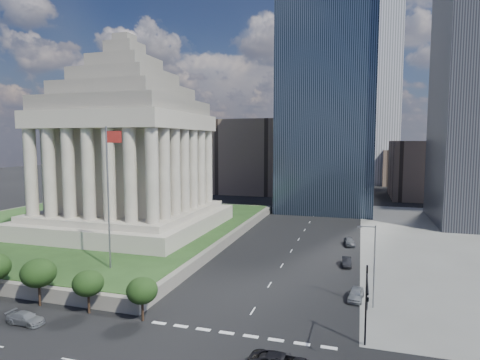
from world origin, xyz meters
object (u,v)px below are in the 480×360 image
at_px(flagpole, 109,190).
at_px(parked_sedan_mid, 347,262).
at_px(traffic_signal_ne, 367,300).
at_px(street_lamp_north, 373,261).
at_px(parked_sedan_far, 349,242).
at_px(parked_sedan_near, 356,294).
at_px(suv_grey, 26,318).
at_px(war_memorial, 127,133).

distance_m(flagpole, parked_sedan_mid, 38.00).
xyz_separation_m(traffic_signal_ne, street_lamp_north, (0.83, 11.30, 0.41)).
height_order(street_lamp_north, parked_sedan_far, street_lamp_north).
xyz_separation_m(flagpole, parked_sedan_near, (33.33, 2.97, -12.38)).
height_order(suv_grey, parked_sedan_mid, parked_sedan_mid).
xyz_separation_m(war_memorial, traffic_signal_ne, (46.50, -34.30, -16.15)).
xyz_separation_m(war_memorial, parked_sedan_mid, (43.93, -7.24, -20.73)).
xyz_separation_m(flagpole, street_lamp_north, (35.16, 1.00, -7.45)).
relative_size(parked_sedan_near, parked_sedan_mid, 1.07).
distance_m(street_lamp_north, parked_sedan_mid, 16.88).
height_order(war_memorial, traffic_signal_ne, war_memorial).
xyz_separation_m(war_memorial, street_lamp_north, (47.33, -23.00, -15.74)).
bearing_deg(traffic_signal_ne, flagpole, 163.29).
bearing_deg(traffic_signal_ne, parked_sedan_far, 93.62).
distance_m(flagpole, parked_sedan_far, 45.43).
bearing_deg(flagpole, suv_grey, -93.74).
bearing_deg(parked_sedan_far, war_memorial, 177.96).
relative_size(flagpole, suv_grey, 4.54).
bearing_deg(parked_sedan_far, suv_grey, -136.22).
height_order(street_lamp_north, parked_sedan_mid, street_lamp_north).
bearing_deg(parked_sedan_mid, parked_sedan_near, -87.05).
relative_size(parked_sedan_near, parked_sedan_far, 0.97).
relative_size(street_lamp_north, parked_sedan_mid, 2.48).
bearing_deg(suv_grey, parked_sedan_near, -60.75).
xyz_separation_m(war_memorial, flagpole, (12.17, -24.00, -8.29)).
bearing_deg(suv_grey, parked_sedan_mid, -44.01).
relative_size(parked_sedan_mid, parked_sedan_far, 0.91).
bearing_deg(flagpole, street_lamp_north, 1.63).
bearing_deg(parked_sedan_mid, war_memorial, 167.07).
distance_m(flagpole, parked_sedan_near, 35.68).
distance_m(traffic_signal_ne, parked_sedan_near, 14.06).
height_order(war_memorial, parked_sedan_near, war_memorial).
relative_size(flagpole, parked_sedan_far, 4.48).
distance_m(war_memorial, street_lamp_north, 54.92).
bearing_deg(parked_sedan_far, flagpole, -146.47).
distance_m(parked_sedan_near, parked_sedan_far, 27.11).
xyz_separation_m(war_memorial, suv_grey, (11.23, -38.39, -20.76)).
bearing_deg(parked_sedan_far, parked_sedan_mid, -99.94).
bearing_deg(war_memorial, suv_grey, -73.69).
relative_size(traffic_signal_ne, parked_sedan_near, 1.85).
bearing_deg(street_lamp_north, parked_sedan_near, 132.87).
height_order(flagpole, suv_grey, flagpole).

